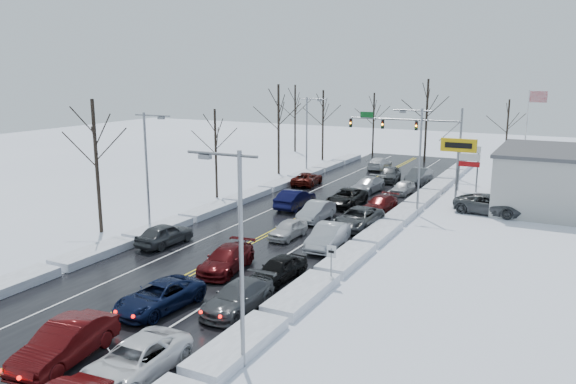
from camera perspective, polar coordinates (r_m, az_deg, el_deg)
The scene contains 44 objects.
ground at distance 42.75m, azimuth -1.60°, elevation -4.07°, with size 160.00×160.00×0.00m, color white.
road_surface at distance 44.45m, azimuth -0.36°, elevation -3.42°, with size 14.00×84.00×0.01m, color black.
snow_bank_left at distance 48.31m, azimuth -8.38°, elevation -2.28°, with size 1.92×72.00×0.55m, color white.
snow_bank_right at distance 41.62m, azimuth 8.99°, elevation -4.67°, with size 1.92×72.00×0.55m, color white.
traffic_signal_mast at distance 66.32m, azimuth 12.85°, elevation 6.26°, with size 13.28×0.39×8.00m.
tires_plus_sign at distance 53.24m, azimuth 16.92°, elevation 4.13°, with size 3.20×0.34×6.00m.
used_vehicles_sign at distance 59.33m, azimuth 17.89°, elevation 3.21°, with size 2.20×0.22×4.65m.
speed_limit_sign at distance 31.98m, azimuth 4.42°, elevation -6.68°, with size 0.55×0.09×2.35m.
flagpole at distance 66.40m, azimuth 23.20°, elevation 5.98°, with size 1.87×1.20×10.00m.
streetlight_se at distance 22.33m, azimuth -5.24°, elevation -5.16°, with size 3.20×0.25×9.00m.
streetlight_ne at distance 47.84m, azimuth 13.03°, elevation 3.88°, with size 3.20×0.25×9.00m.
streetlight_sw at distance 43.07m, azimuth -13.99°, elevation 2.94°, with size 3.20×0.25×9.00m.
streetlight_nw at distance 66.55m, azimuth 2.07°, elevation 6.43°, with size 3.20×0.25×9.00m.
tree_left_b at distance 43.61m, azimuth -19.02°, elevation 4.97°, with size 4.00×4.00×10.00m.
tree_left_c at distance 53.73m, azimuth -7.39°, elevation 5.64°, with size 3.40×3.40×8.50m.
tree_left_d at distance 65.89m, azimuth -0.97°, elevation 8.14°, with size 4.20×4.20×10.50m.
tree_left_e at distance 76.54m, azimuth 3.58°, elevation 8.16°, with size 3.80×3.80×9.50m.
tree_far_a at distance 84.99m, azimuth 0.73°, elevation 8.81°, with size 4.00×4.00×10.00m.
tree_far_b at distance 81.37m, azimuth 8.71°, elevation 8.03°, with size 3.60×3.60×9.00m.
tree_far_c at distance 77.16m, azimuth 13.96°, elevation 8.64°, with size 4.40×4.40×11.00m.
tree_far_d at distance 77.09m, azimuth 21.45°, elevation 6.86°, with size 3.40×3.40×8.50m.
queued_car_1 at distance 26.35m, azimuth -21.55°, elevation -15.69°, with size 1.78×5.12×1.69m, color #49090A.
queued_car_2 at distance 30.11m, azimuth -12.85°, elevation -11.53°, with size 2.34×5.08×1.41m, color black.
queued_car_3 at distance 34.87m, azimuth -6.25°, elevation -7.94°, with size 2.06×5.06×1.47m, color #46090B.
queued_car_4 at distance 41.25m, azimuth -0.00°, elevation -4.67°, with size 1.58×3.92×1.33m, color silver.
queued_car_5 at distance 45.99m, azimuth 2.88°, elevation -2.91°, with size 1.62×4.66×1.53m, color #A5A8AD.
queued_car_6 at distance 51.21m, azimuth 5.94°, elevation -1.39°, with size 2.53×5.49×1.53m, color black.
queued_car_7 at distance 57.19m, azimuth 8.07°, elevation -0.02°, with size 2.10×5.16×1.50m, color #97999E.
queued_car_8 at distance 63.19m, azimuth 10.26°, elevation 1.07°, with size 1.98×4.91×1.67m, color #3F4244.
queued_car_10 at distance 24.33m, azimuth -15.24°, elevation -17.69°, with size 2.40×5.21×1.45m, color white.
queued_car_11 at distance 29.41m, azimuth -5.06°, elevation -11.84°, with size 2.00×4.91×1.43m, color #404345.
queued_car_12 at distance 33.12m, azimuth -0.90°, elevation -8.97°, with size 1.70×4.22×1.44m, color black.
queued_car_13 at distance 39.05m, azimuth 4.06°, elevation -5.68°, with size 1.75×5.01×1.65m, color #ABAEB3.
queued_car_14 at distance 44.17m, azimuth 7.10°, elevation -3.62°, with size 2.59×5.61×1.56m, color #393C3E.
queued_car_15 at distance 49.37m, azimuth 9.30°, elevation -2.00°, with size 1.92×4.72×1.37m, color #48090A.
queued_car_16 at distance 56.92m, azimuth 11.56°, elevation -0.20°, with size 1.57×3.89×1.33m, color #BBBBBD.
queued_car_17 at distance 62.89m, azimuth 13.12°, elevation 0.89°, with size 1.70×4.87×1.61m, color #44474A.
oncoming_car_0 at distance 50.12m, azimuth 0.73°, elevation -1.63°, with size 1.79×5.13×1.69m, color black.
oncoming_car_1 at distance 60.28m, azimuth 1.96°, elevation 0.72°, with size 2.29×4.96×1.38m, color #480E09.
oncoming_car_2 at distance 70.85m, azimuth 9.25°, elevation 2.29°, with size 2.10×5.16×1.50m, color silver.
oncoming_car_3 at distance 40.56m, azimuth -12.37°, elevation -5.25°, with size 1.84×4.57×1.56m, color #3A3D3F.
parked_car_0 at distance 51.04m, azimuth 19.78°, elevation -2.11°, with size 2.74×5.95×1.65m, color #414446.
parked_car_1 at distance 52.11m, azimuth 23.40°, elevation -2.11°, with size 2.00×4.93×1.43m, color #3C3E40.
parked_car_2 at distance 60.05m, azimuth 22.19°, elevation -0.23°, with size 1.59×3.95×1.35m, color black.
Camera 1 is at (19.80, -35.96, 11.93)m, focal length 35.00 mm.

